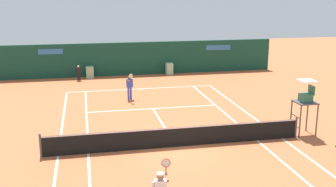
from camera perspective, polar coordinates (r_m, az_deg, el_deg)
ground_plane at (r=19.43m, az=0.79°, el=-6.87°), size 80.00×80.00×0.01m
tennis_net at (r=18.73m, az=1.18°, el=-6.03°), size 12.10×0.10×1.07m
sponsor_back_wall at (r=34.78m, az=-5.13°, el=4.82°), size 25.00×1.02×2.80m
umpire_chair at (r=21.05m, az=18.76°, el=-0.82°), size 1.00×1.00×2.78m
player_on_baseline at (r=26.81m, az=-5.42°, el=1.15°), size 0.49×0.85×1.86m
ball_kid_left_post at (r=33.25m, az=-12.46°, el=2.99°), size 0.42×0.18×1.25m
tennis_ball_near_service_line at (r=26.71m, az=-4.13°, el=-0.93°), size 0.07×0.07×0.07m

